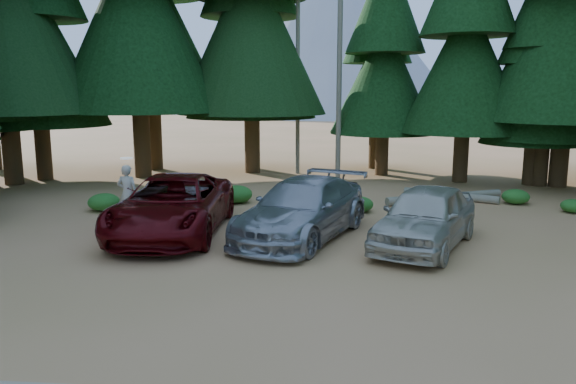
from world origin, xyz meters
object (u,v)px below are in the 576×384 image
Objects in this scene: log_mid at (450,196)px; frisbee_player at (128,193)px; silver_minivan_right at (426,217)px; red_pickup at (172,205)px; silver_minivan_center at (302,209)px; log_right at (445,197)px; log_left at (143,205)px.

frisbee_player is at bearing -123.39° from log_mid.
silver_minivan_right is 2.49× the size of frisbee_player.
red_pickup reaches higher than silver_minivan_center.
red_pickup reaches higher than log_mid.
red_pickup is 10.93m from log_mid.
silver_minivan_right is 1.32× the size of log_mid.
silver_minivan_center reaches higher than silver_minivan_right.
frisbee_player is 0.39× the size of log_right.
log_right is at bearing -148.11° from frisbee_player.
red_pickup is 1.23× the size of log_right.
log_left is 11.12m from log_right.
silver_minivan_center is at bearing -156.49° from log_right.
silver_minivan_center is at bearing -102.45° from log_mid.
silver_minivan_center is 7.62m from log_right.
frisbee_player is (-8.58, 1.19, 0.29)m from silver_minivan_right.
log_right is at bearing 98.96° from silver_minivan_right.
silver_minivan_center is 2.94× the size of frisbee_player.
red_pickup is 1.62× the size of log_left.
frisbee_player is (-5.25, 0.52, 0.29)m from silver_minivan_center.
log_mid is at bearing 97.72° from silver_minivan_right.
red_pickup is 3.14× the size of frisbee_player.
red_pickup is 1.67× the size of log_mid.
frisbee_player reaches higher than log_right.
red_pickup is 3.91m from log_left.
silver_minivan_right is at bearing -77.81° from log_mid.
red_pickup is at bearing 170.67° from frisbee_player.
frisbee_player reaches higher than log_left.
log_mid is at bearing -146.86° from frisbee_player.
frisbee_player is (-1.47, 0.39, 0.26)m from red_pickup.
silver_minivan_right reaches higher than log_left.
frisbee_player is 12.02m from log_mid.
red_pickup is 1.07× the size of silver_minivan_center.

